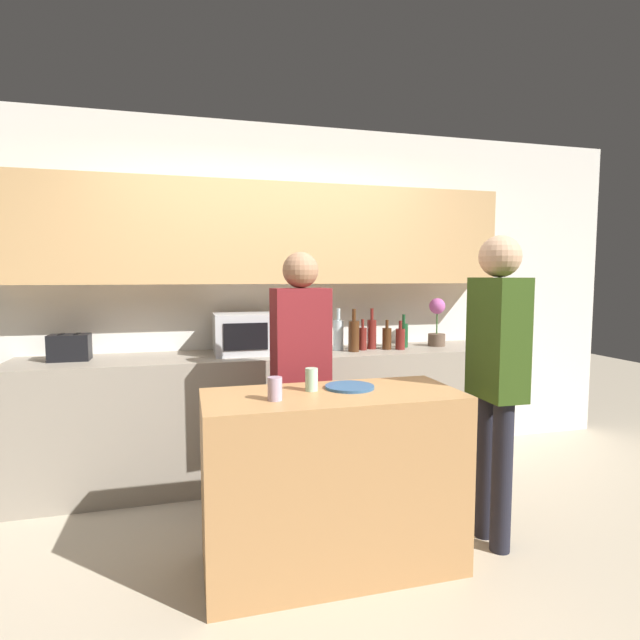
% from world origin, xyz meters
% --- Properties ---
extents(ground_plane, '(14.00, 14.00, 0.00)m').
position_xyz_m(ground_plane, '(0.00, 0.00, 0.00)').
color(ground_plane, '#BCAD93').
extents(back_wall, '(6.40, 0.40, 2.70)m').
position_xyz_m(back_wall, '(0.00, 1.66, 1.54)').
color(back_wall, silver).
rests_on(back_wall, ground_plane).
extents(back_counter, '(3.60, 0.62, 0.93)m').
position_xyz_m(back_counter, '(0.00, 1.39, 0.47)').
color(back_counter, gray).
rests_on(back_counter, ground_plane).
extents(kitchen_island, '(1.31, 0.57, 0.92)m').
position_xyz_m(kitchen_island, '(0.10, 0.12, 0.46)').
color(kitchen_island, '#B27F4C').
rests_on(kitchen_island, ground_plane).
extents(microwave, '(0.52, 0.39, 0.30)m').
position_xyz_m(microwave, '(-0.16, 1.43, 1.08)').
color(microwave, '#B7BABC').
rests_on(microwave, back_counter).
extents(toaster, '(0.26, 0.16, 0.18)m').
position_xyz_m(toaster, '(-1.38, 1.43, 1.02)').
color(toaster, black).
rests_on(toaster, back_counter).
extents(potted_plant, '(0.14, 0.14, 0.40)m').
position_xyz_m(potted_plant, '(1.39, 1.43, 1.13)').
color(potted_plant, brown).
rests_on(potted_plant, back_counter).
extents(bottle_0, '(0.07, 0.07, 0.29)m').
position_xyz_m(bottle_0, '(0.42, 1.51, 1.05)').
color(bottle_0, silver).
rests_on(bottle_0, back_counter).
extents(bottle_1, '(0.08, 0.08, 0.33)m').
position_xyz_m(bottle_1, '(0.53, 1.41, 1.06)').
color(bottle_1, silver).
rests_on(bottle_1, back_counter).
extents(bottle_2, '(0.08, 0.08, 0.33)m').
position_xyz_m(bottle_2, '(0.62, 1.31, 1.06)').
color(bottle_2, '#472814').
rests_on(bottle_2, back_counter).
extents(bottle_3, '(0.07, 0.07, 0.24)m').
position_xyz_m(bottle_3, '(0.72, 1.37, 1.03)').
color(bottle_3, maroon).
rests_on(bottle_3, back_counter).
extents(bottle_4, '(0.07, 0.07, 0.32)m').
position_xyz_m(bottle_4, '(0.81, 1.41, 1.06)').
color(bottle_4, maroon).
rests_on(bottle_4, back_counter).
extents(bottle_5, '(0.07, 0.07, 0.23)m').
position_xyz_m(bottle_5, '(0.91, 1.35, 1.02)').
color(bottle_5, '#472814').
rests_on(bottle_5, back_counter).
extents(bottle_6, '(0.07, 0.07, 0.23)m').
position_xyz_m(bottle_6, '(1.01, 1.32, 1.02)').
color(bottle_6, maroon).
rests_on(bottle_6, back_counter).
extents(bottle_7, '(0.07, 0.07, 0.27)m').
position_xyz_m(bottle_7, '(1.09, 1.43, 1.03)').
color(bottle_7, '#194723').
rests_on(bottle_7, back_counter).
extents(plate_on_island, '(0.26, 0.26, 0.01)m').
position_xyz_m(plate_on_island, '(0.22, 0.19, 0.93)').
color(plate_on_island, '#2D5684').
rests_on(plate_on_island, kitchen_island).
extents(cup_0, '(0.07, 0.07, 0.11)m').
position_xyz_m(cup_0, '(-0.21, 0.04, 0.97)').
color(cup_0, '#B59BB2').
rests_on(cup_0, kitchen_island).
extents(cup_1, '(0.07, 0.07, 0.12)m').
position_xyz_m(cup_1, '(0.01, 0.19, 0.98)').
color(cup_1, '#A9D6B5').
rests_on(cup_1, kitchen_island).
extents(person_left, '(0.35, 0.22, 1.65)m').
position_xyz_m(person_left, '(0.06, 0.66, 0.98)').
color(person_left, black).
rests_on(person_left, ground_plane).
extents(person_center, '(0.23, 0.34, 1.73)m').
position_xyz_m(person_center, '(1.03, 0.09, 1.04)').
color(person_center, black).
rests_on(person_center, ground_plane).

